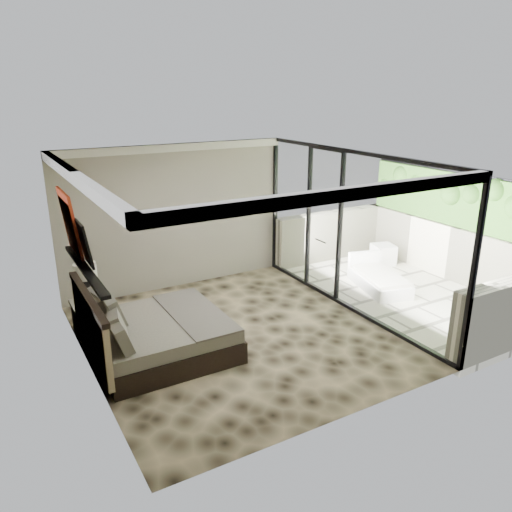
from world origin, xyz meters
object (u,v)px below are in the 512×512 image
bed (154,335)px  table_lamp (86,277)px  ottoman (383,255)px  lounger (378,279)px  nightstand (92,315)px

bed → table_lamp: bearing=117.3°
table_lamp → bed: bearing=-62.7°
ottoman → lounger: lounger is taller
bed → lounger: size_ratio=1.27×
bed → table_lamp: (-0.65, 1.26, 0.61)m
ottoman → bed: bearing=-167.1°
nightstand → table_lamp: size_ratio=0.88×
nightstand → lounger: bearing=-31.7°
nightstand → table_lamp: table_lamp is taller
bed → ottoman: 5.93m
lounger → table_lamp: bearing=-174.8°
bed → ottoman: bearing=12.9°
table_lamp → lounger: bearing=-9.8°
nightstand → lounger: nightstand is taller
table_lamp → ottoman: (6.42, 0.07, -0.71)m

